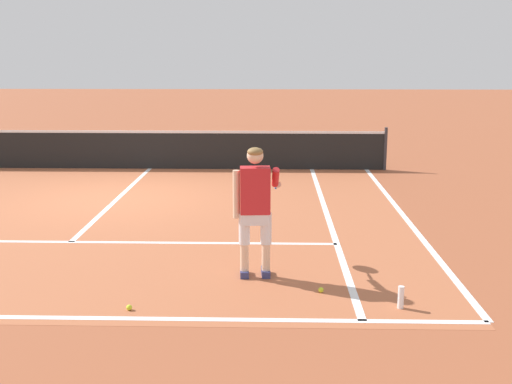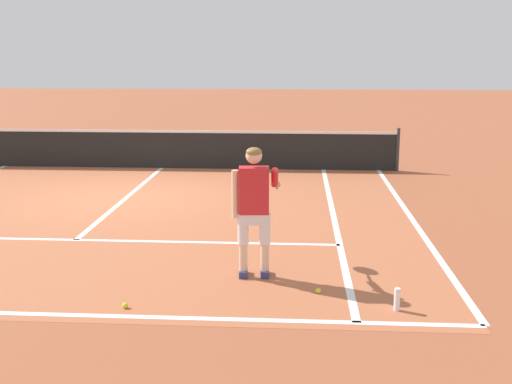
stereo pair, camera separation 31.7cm
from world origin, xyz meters
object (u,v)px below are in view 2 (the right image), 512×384
at_px(tennis_ball_by_baseline, 125,306).
at_px(tennis_ball_near_feet, 318,291).
at_px(water_bottle, 397,299).
at_px(tennis_player, 255,203).

bearing_deg(tennis_ball_by_baseline, tennis_ball_near_feet, 15.26).
bearing_deg(tennis_ball_by_baseline, water_bottle, 2.56).
relative_size(tennis_player, tennis_ball_by_baseline, 25.95).
distance_m(tennis_ball_near_feet, tennis_ball_by_baseline, 2.31).
relative_size(tennis_player, tennis_ball_near_feet, 25.95).
xyz_separation_m(tennis_ball_near_feet, water_bottle, (0.88, -0.47, 0.10)).
distance_m(tennis_player, water_bottle, 2.16).
height_order(tennis_player, water_bottle, tennis_player).
bearing_deg(tennis_ball_near_feet, tennis_player, 145.19).
height_order(tennis_ball_near_feet, water_bottle, water_bottle).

